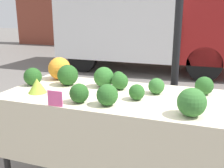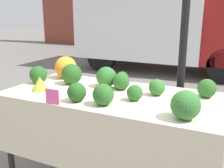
{
  "view_description": "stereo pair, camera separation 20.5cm",
  "coord_description": "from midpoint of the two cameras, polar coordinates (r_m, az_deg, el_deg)",
  "views": [
    {
      "loc": [
        0.66,
        -1.87,
        1.46
      ],
      "look_at": [
        0.0,
        0.0,
        0.93
      ],
      "focal_mm": 42.0,
      "sensor_mm": 36.0,
      "label": 1
    },
    {
      "loc": [
        0.85,
        -1.79,
        1.46
      ],
      "look_at": [
        0.0,
        0.0,
        0.93
      ],
      "focal_mm": 42.0,
      "sensor_mm": 36.0,
      "label": 2
    }
  ],
  "objects": [
    {
      "name": "tent_pole",
      "position": [
        2.48,
        11.77,
        10.93
      ],
      "size": [
        0.07,
        0.07,
        2.59
      ],
      "color": "black",
      "rests_on": "ground_plane"
    },
    {
      "name": "parked_truck",
      "position": [
        7.01,
        5.85,
        14.31
      ],
      "size": [
        4.45,
        2.01,
        2.58
      ],
      "color": "white",
      "rests_on": "ground_plane"
    },
    {
      "name": "market_table",
      "position": [
        2.06,
        -3.48,
        -5.65
      ],
      "size": [
        1.71,
        0.83,
        0.85
      ],
      "color": "beige",
      "rests_on": "ground_plane"
    },
    {
      "name": "orange_cauliflower",
      "position": [
        2.58,
        -13.63,
        3.3
      ],
      "size": [
        0.21,
        0.21,
        0.21
      ],
      "color": "orange",
      "rests_on": "market_table"
    },
    {
      "name": "romanesco_head",
      "position": [
        2.2,
        -18.58,
        -0.38
      ],
      "size": [
        0.15,
        0.15,
        0.12
      ],
      "color": "#93B238",
      "rests_on": "market_table"
    },
    {
      "name": "broccoli_head_0",
      "position": [
        1.91,
        2.37,
        -1.82
      ],
      "size": [
        0.12,
        0.12,
        0.12
      ],
      "color": "#285B23",
      "rests_on": "market_table"
    },
    {
      "name": "broccoli_head_1",
      "position": [
        2.13,
        16.88,
        -0.4
      ],
      "size": [
        0.14,
        0.14,
        0.14
      ],
      "color": "#285B23",
      "rests_on": "market_table"
    },
    {
      "name": "broccoli_head_2",
      "position": [
        2.43,
        -19.21,
        1.52
      ],
      "size": [
        0.16,
        0.16,
        0.16
      ],
      "color": "#23511E",
      "rests_on": "market_table"
    },
    {
      "name": "broccoli_head_3",
      "position": [
        1.65,
        13.6,
        -3.97
      ],
      "size": [
        0.18,
        0.18,
        0.18
      ],
      "color": "#336B2D",
      "rests_on": "market_table"
    },
    {
      "name": "broccoli_head_4",
      "position": [
        2.37,
        -1.07,
        1.41
      ],
      "size": [
        0.11,
        0.11,
        0.11
      ],
      "color": "#285B23",
      "rests_on": "market_table"
    },
    {
      "name": "broccoli_head_5",
      "position": [
        2.25,
        -4.41,
        1.48
      ],
      "size": [
        0.17,
        0.17,
        0.17
      ],
      "color": "#2D6628",
      "rests_on": "market_table"
    },
    {
      "name": "broccoli_head_6",
      "position": [
        2.17,
        -1.0,
        0.57
      ],
      "size": [
        0.14,
        0.14,
        0.14
      ],
      "color": "#285B23",
      "rests_on": "market_table"
    },
    {
      "name": "broccoli_head_7",
      "position": [
        2.35,
        -12.09,
        1.88
      ],
      "size": [
        0.18,
        0.18,
        0.18
      ],
      "color": "#23511E",
      "rests_on": "market_table"
    },
    {
      "name": "broccoli_head_8",
      "position": [
        2.07,
        6.86,
        -0.49
      ],
      "size": [
        0.13,
        0.13,
        0.13
      ],
      "color": "#336B2D",
      "rests_on": "market_table"
    },
    {
      "name": "broccoli_head_9",
      "position": [
        1.88,
        -10.28,
        -2.04
      ],
      "size": [
        0.14,
        0.14,
        0.14
      ],
      "color": "#23511E",
      "rests_on": "market_table"
    },
    {
      "name": "broccoli_head_10",
      "position": [
        1.8,
        -4.31,
        -2.44
      ],
      "size": [
        0.15,
        0.15,
        0.15
      ],
      "color": "#285B23",
      "rests_on": "market_table"
    },
    {
      "name": "price_sign",
      "position": [
        1.85,
        -15.43,
        -3.12
      ],
      "size": [
        0.11,
        0.01,
        0.11
      ],
      "color": "#F45B9E",
      "rests_on": "market_table"
    }
  ]
}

